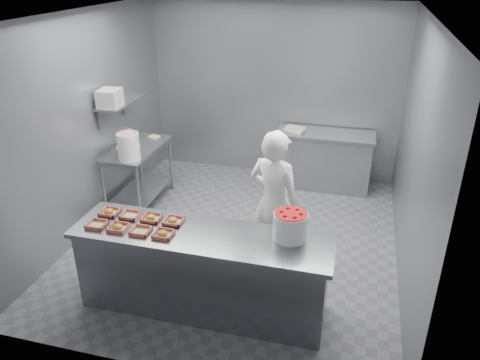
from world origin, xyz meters
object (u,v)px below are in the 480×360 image
back_counter (324,160)px  tray_5 (130,215)px  tray_3 (163,234)px  tray_4 (109,212)px  tray_0 (97,224)px  strawberry_tub (290,225)px  tray_1 (118,227)px  prep_table (138,167)px  service_counter (203,271)px  tray_6 (151,218)px  appliance (110,98)px  tray_2 (141,231)px  glaze_bucket (129,146)px  tray_7 (173,221)px  worker (274,204)px

back_counter → tray_5: bearing=-118.9°
tray_3 → tray_4: bearing=160.3°
tray_0 → strawberry_tub: size_ratio=0.56×
tray_1 → prep_table: bearing=111.6°
tray_1 → tray_5: bearing=89.3°
service_counter → back_counter: size_ratio=1.73×
prep_table → tray_6: size_ratio=6.40×
strawberry_tub → appliance: 3.14m
strawberry_tub → appliance: appliance is taller
service_counter → prep_table: bearing=130.2°
tray_2 → tray_3: tray_3 is taller
glaze_bucket → appliance: 0.66m
tray_5 → tray_1: bearing=-90.7°
prep_table → tray_1: (0.83, -2.08, 0.33)m
tray_4 → strawberry_tub: strawberry_tub is taller
back_counter → tray_7: size_ratio=8.01×
tray_7 → tray_2: bearing=-132.6°
tray_2 → appliance: (-1.24, 1.81, 0.76)m
appliance → tray_4: bearing=-68.6°
tray_1 → tray_3: (0.48, 0.00, 0.00)m
tray_3 → tray_7: bearing=90.0°
tray_6 → back_counter: bearing=64.6°
tray_6 → tray_7: bearing=0.0°
back_counter → strawberry_tub: strawberry_tub is taller
prep_table → back_counter: (2.55, 1.30, -0.14)m
tray_1 → appliance: (-1.00, 1.81, 0.76)m
tray_1 → glaze_bucket: (-0.72, 1.67, 0.17)m
tray_0 → worker: (1.62, 0.99, -0.06)m
tray_7 → appliance: appliance is taller
back_counter → glaze_bucket: bearing=-145.0°
back_counter → tray_1: (-1.72, -3.38, 0.47)m
service_counter → tray_0: size_ratio=13.88×
glaze_bucket → tray_0: bearing=-73.9°
tray_3 → tray_0: bearing=180.0°
tray_3 → strawberry_tub: (1.19, 0.28, 0.12)m
tray_1 → back_counter: bearing=63.0°
prep_table → worker: size_ratio=0.69×
tray_1 → worker: 1.70m
tray_5 → worker: (1.38, 0.73, -0.06)m
worker → glaze_bucket: 2.22m
tray_0 → tray_4: 0.26m
prep_table → back_counter: bearing=27.0°
service_counter → tray_6: (-0.58, 0.13, 0.47)m
tray_6 → worker: (1.14, 0.73, -0.06)m
tray_1 → tray_4: 0.35m
tray_5 → tray_3: bearing=-28.4°
tray_7 → appliance: size_ratio=0.62×
prep_table → tray_6: bearing=-59.7°
strawberry_tub → appliance: size_ratio=1.09×
tray_1 → tray_6: 0.35m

